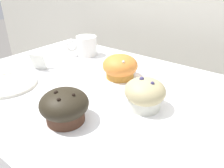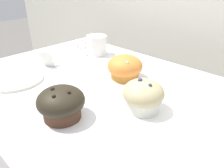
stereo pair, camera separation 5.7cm
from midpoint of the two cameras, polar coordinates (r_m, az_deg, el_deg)
The scene contains 7 objects.
wall_back at distance 1.11m, azimuth 17.37°, elevation 10.64°, with size 3.20×0.10×1.80m, color beige.
muffin_front_center at distance 0.54m, azimuth 5.57°, elevation -2.64°, with size 0.10×0.10×0.08m.
muffin_back_left at distance 0.70m, azimuth -0.22°, elevation 4.41°, with size 0.11×0.11×0.08m.
muffin_back_right at distance 0.51m, azimuth -15.49°, elevation -5.72°, with size 0.11×0.11×0.08m.
coffee_cup at distance 0.90m, azimuth -8.60°, elevation 9.90°, with size 0.09×0.11×0.08m.
serving_plate at distance 0.74m, azimuth -27.55°, elevation -0.14°, with size 0.17×0.17×0.01m.
price_card at distance 0.81m, azimuth -20.33°, elevation 5.66°, with size 0.06×0.06×0.06m.
Camera 1 is at (0.34, -0.43, 1.19)m, focal length 35.00 mm.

